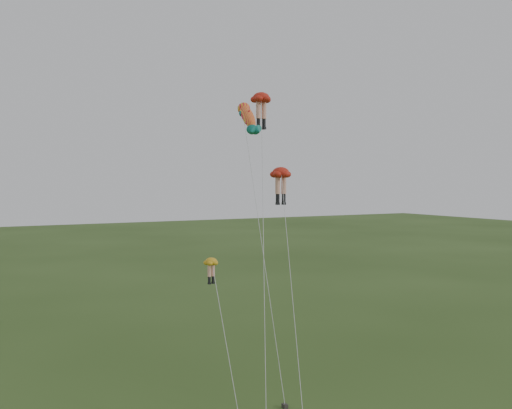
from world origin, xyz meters
name	(u,v)px	position (x,y,z in m)	size (l,w,h in m)	color
ground	(263,404)	(0.00, 0.00, 0.00)	(300.00, 300.00, 0.00)	#2C4418
legs_kite_red_high	(261,103)	(4.49, 8.45, 18.75)	(6.82, 12.21, 19.60)	red
legs_kite_red_mid	(281,177)	(5.92, 7.99, 13.31)	(6.35, 12.43, 14.08)	red
legs_kite_yellow	(213,273)	(-3.12, 0.17, 7.92)	(1.04, 4.59, 8.75)	gold
fish_kite	(248,117)	(1.61, 5.08, 17.23)	(1.68, 8.02, 18.62)	orange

